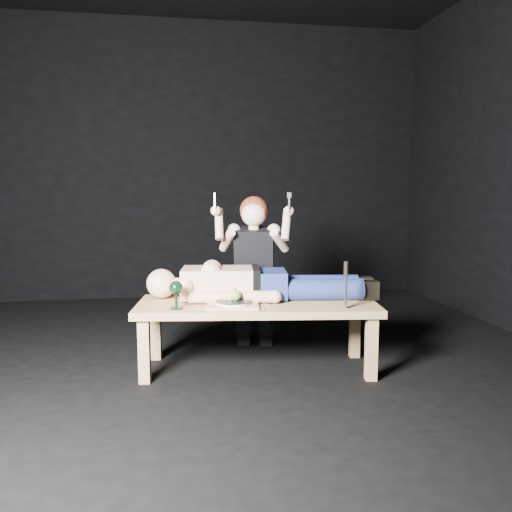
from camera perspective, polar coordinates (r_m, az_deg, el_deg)
name	(u,v)px	position (r m, az deg, el deg)	size (l,w,h in m)	color
ground	(220,368)	(3.63, -3.93, -11.90)	(5.00, 5.00, 0.00)	black
back_wall	(197,161)	(5.93, -6.38, 10.10)	(5.00, 5.00, 0.00)	black
table	(257,336)	(3.53, 0.13, -8.59)	(1.56, 0.58, 0.45)	#9C7B4A
lying_man	(263,280)	(3.59, 0.78, -2.55)	(1.51, 0.46, 0.26)	#E4B08E
kneeling_woman	(255,270)	(3.98, -0.12, -1.50)	(0.62, 0.70, 1.17)	black
serving_tray	(233,305)	(3.35, -2.52, -5.32)	(0.32, 0.23, 0.02)	tan
plate	(233,302)	(3.34, -2.52, -5.03)	(0.21, 0.21, 0.02)	white
apple	(236,295)	(3.35, -2.21, -4.27)	(0.07, 0.07, 0.07)	#54A92F
goblet	(176,295)	(3.30, -8.60, -4.17)	(0.09, 0.09, 0.18)	black
fork_flat	(197,309)	(3.29, -6.36, -5.68)	(0.01, 0.17, 0.01)	#B2B2B7
knife_flat	(263,308)	(3.30, 0.71, -5.61)	(0.01, 0.17, 0.01)	#B2B2B7
spoon_flat	(267,304)	(3.40, 1.19, -5.23)	(0.01, 0.17, 0.01)	#B2B2B7
carving_knife	(346,285)	(3.32, 9.65, -3.10)	(0.04, 0.04, 0.30)	#B2B2B7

